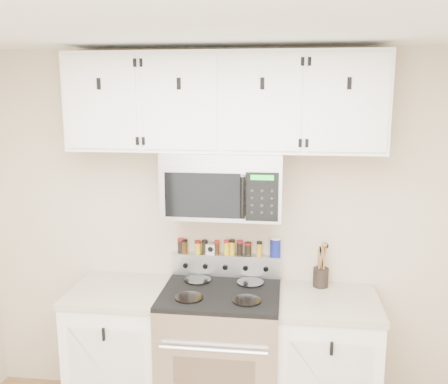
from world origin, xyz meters
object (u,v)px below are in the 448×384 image
(microwave, at_px, (223,184))
(utensil_crock, at_px, (321,276))
(salt_canister, at_px, (275,247))
(range, at_px, (221,356))

(microwave, xyz_separation_m, utensil_crock, (0.65, 0.10, -0.63))
(microwave, relative_size, utensil_crock, 2.50)
(utensil_crock, relative_size, salt_canister, 2.26)
(microwave, distance_m, utensil_crock, 0.91)
(utensil_crock, height_order, salt_canister, salt_canister)
(range, height_order, salt_canister, salt_canister)
(range, distance_m, salt_canister, 0.81)
(range, bearing_deg, microwave, 89.77)
(salt_canister, bearing_deg, utensil_crock, -10.54)
(range, relative_size, salt_canister, 8.19)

